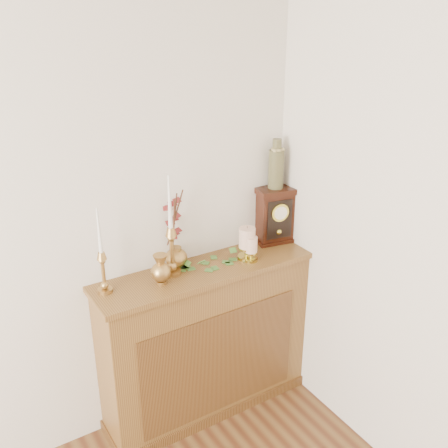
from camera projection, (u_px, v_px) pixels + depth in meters
console_shelf at (207, 344)px, 2.98m from camera, size 1.24×0.34×0.93m
candlestick_left at (103, 266)px, 2.50m from camera, size 0.07×0.07×0.44m
candlestick_center at (171, 243)px, 2.66m from camera, size 0.09×0.09×0.54m
bud_vase at (161, 270)px, 2.60m from camera, size 0.10×0.10×0.16m
ginger_jar at (174, 231)px, 2.74m from camera, size 0.18×0.19×0.44m
pillar_candle_left at (251, 248)px, 2.84m from camera, size 0.08×0.08×0.15m
pillar_candle_right at (247, 242)px, 2.85m from camera, size 0.10×0.10×0.19m
ivy_garland at (205, 265)px, 2.79m from camera, size 0.38×0.19×0.07m
mantel_clock at (274, 215)px, 3.04m from camera, size 0.24×0.19×0.33m
ceramic_vase at (276, 166)px, 2.93m from camera, size 0.09×0.09×0.28m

